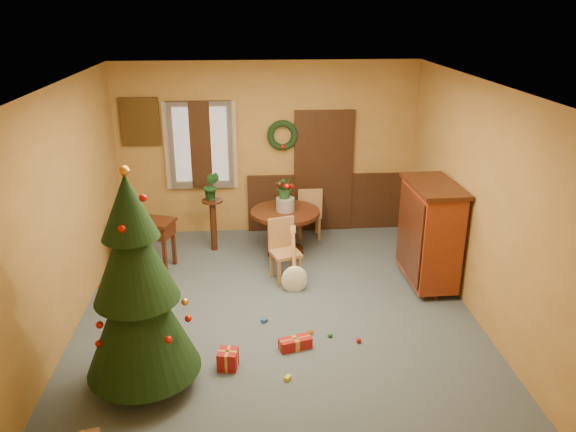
{
  "coord_description": "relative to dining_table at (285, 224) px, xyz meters",
  "views": [
    {
      "loc": [
        -0.33,
        -6.43,
        3.76
      ],
      "look_at": [
        0.17,
        0.4,
        1.14
      ],
      "focal_mm": 35.0,
      "sensor_mm": 36.0,
      "label": 1
    }
  ],
  "objects": [
    {
      "name": "toy_c",
      "position": [
        -0.2,
        -3.19,
        -0.49
      ],
      "size": [
        0.09,
        0.09,
        0.05
      ],
      "primitive_type": "cube",
      "rotation": [
        0.0,
        0.0,
        0.86
      ],
      "color": "gold",
      "rests_on": "floor"
    },
    {
      "name": "toy_a",
      "position": [
        -0.4,
        -2.03,
        -0.49
      ],
      "size": [
        0.09,
        0.09,
        0.05
      ],
      "primitive_type": "cube",
      "rotation": [
        0.0,
        0.0,
        0.77
      ],
      "color": "#214D92",
      "rests_on": "floor"
    },
    {
      "name": "plant_stand",
      "position": [
        -1.13,
        0.25,
        0.02
      ],
      "size": [
        0.33,
        0.33,
        0.85
      ],
      "color": "black",
      "rests_on": "floor"
    },
    {
      "name": "guitar",
      "position": [
        0.04,
        -1.23,
        -0.08
      ],
      "size": [
        0.51,
        0.64,
        0.84
      ],
      "primitive_type": null,
      "rotation": [
        -0.49,
        0.0,
        0.3
      ],
      "color": "beige",
      "rests_on": "floor"
    },
    {
      "name": "christmas_tree",
      "position": [
        -1.68,
        -3.16,
        0.62
      ],
      "size": [
        1.16,
        1.16,
        2.39
      ],
      "color": "#382111",
      "rests_on": "floor"
    },
    {
      "name": "sideboard",
      "position": [
        1.92,
        -1.14,
        0.28
      ],
      "size": [
        0.65,
        1.18,
        1.49
      ],
      "color": "#542009",
      "rests_on": "floor"
    },
    {
      "name": "chair_far",
      "position": [
        0.44,
        0.59,
        -0.02
      ],
      "size": [
        0.4,
        0.4,
        0.91
      ],
      "color": "#935E3B",
      "rests_on": "floor"
    },
    {
      "name": "stand_plant",
      "position": [
        -1.13,
        0.25,
        0.57
      ],
      "size": [
        0.3,
        0.26,
        0.46
      ],
      "primitive_type": "imported",
      "rotation": [
        0.0,
        0.0,
        -0.23
      ],
      "color": "#19471E",
      "rests_on": "plant_stand"
    },
    {
      "name": "gift_c",
      "position": [
        -1.3,
        -2.89,
        -0.44
      ],
      "size": [
        0.32,
        0.28,
        0.15
      ],
      "color": "brown",
      "rests_on": "floor"
    },
    {
      "name": "gift_d",
      "position": [
        -0.06,
        -2.61,
        -0.45
      ],
      "size": [
        0.4,
        0.25,
        0.13
      ],
      "color": "maroon",
      "rests_on": "floor"
    },
    {
      "name": "room_envelope",
      "position": [
        -0.02,
        1.01,
        0.6
      ],
      "size": [
        5.5,
        5.5,
        5.5
      ],
      "color": "#3C4857",
      "rests_on": "ground"
    },
    {
      "name": "writing_desk",
      "position": [
        -2.1,
        -0.27,
        0.06
      ],
      "size": [
        0.94,
        0.68,
        0.76
      ],
      "color": "black",
      "rests_on": "floor"
    },
    {
      "name": "toy_b",
      "position": [
        0.37,
        -2.41,
        -0.48
      ],
      "size": [
        0.06,
        0.06,
        0.06
      ],
      "primitive_type": "sphere",
      "color": "#217C31",
      "rests_on": "floor"
    },
    {
      "name": "urn",
      "position": [
        0.0,
        0.0,
        0.33
      ],
      "size": [
        0.28,
        0.28,
        0.21
      ],
      "primitive_type": "cylinder",
      "color": "slate",
      "rests_on": "dining_table"
    },
    {
      "name": "toy_d",
      "position": [
        0.69,
        -2.55,
        -0.48
      ],
      "size": [
        0.06,
        0.06,
        0.06
      ],
      "primitive_type": "sphere",
      "color": "#B4140C",
      "rests_on": "floor"
    },
    {
      "name": "dining_table",
      "position": [
        0.0,
        0.0,
        0.0
      ],
      "size": [
        1.07,
        1.07,
        0.74
      ],
      "color": "black",
      "rests_on": "floor"
    },
    {
      "name": "chair_near",
      "position": [
        -0.08,
        -0.82,
        -0.03
      ],
      "size": [
        0.49,
        0.49,
        0.9
      ],
      "color": "#935E3B",
      "rests_on": "floor"
    },
    {
      "name": "gift_b",
      "position": [
        -0.83,
        -2.92,
        -0.41
      ],
      "size": [
        0.24,
        0.24,
        0.21
      ],
      "color": "maroon",
      "rests_on": "floor"
    },
    {
      "name": "toy_e",
      "position": [
        0.14,
        -2.35,
        -0.49
      ],
      "size": [
        0.09,
        0.09,
        0.05
      ],
      "primitive_type": "cube",
      "rotation": [
        0.0,
        0.0,
        0.62
      ],
      "color": "orange",
      "rests_on": "floor"
    },
    {
      "name": "centerpiece_plant",
      "position": [
        0.0,
        0.0,
        0.61
      ],
      "size": [
        0.33,
        0.28,
        0.36
      ],
      "primitive_type": "imported",
      "color": "#1E4C23",
      "rests_on": "urn"
    }
  ]
}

